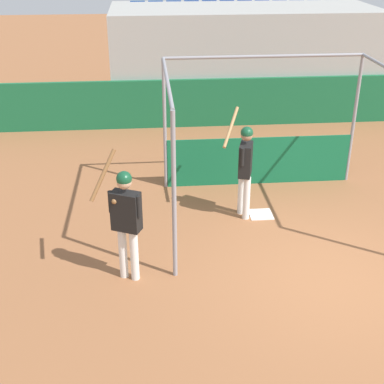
% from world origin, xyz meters
% --- Properties ---
extents(ground_plane, '(60.00, 60.00, 0.00)m').
position_xyz_m(ground_plane, '(0.00, 0.00, 0.00)').
color(ground_plane, '#935B38').
extents(outfield_wall, '(24.00, 0.12, 1.33)m').
position_xyz_m(outfield_wall, '(0.00, 7.41, 0.66)').
color(outfield_wall, '#196038').
rests_on(outfield_wall, ground).
extents(bleacher_section, '(7.60, 3.20, 3.01)m').
position_xyz_m(bleacher_section, '(-0.00, 9.08, 1.50)').
color(bleacher_section, '#9E9E99').
rests_on(bleacher_section, ground).
extents(batting_cage, '(4.03, 3.36, 2.76)m').
position_xyz_m(batting_cage, '(-0.54, 2.97, 1.15)').
color(batting_cage, gray).
rests_on(batting_cage, ground).
extents(home_plate, '(0.44, 0.44, 0.02)m').
position_xyz_m(home_plate, '(-0.75, 2.14, 0.01)').
color(home_plate, white).
rests_on(home_plate, ground).
extents(player_batter, '(0.60, 0.95, 1.97)m').
position_xyz_m(player_batter, '(-1.11, 2.15, 1.09)').
color(player_batter, white).
rests_on(player_batter, ground).
extents(player_waiting, '(0.78, 0.53, 2.08)m').
position_xyz_m(player_waiting, '(-3.25, 0.29, 1.12)').
color(player_waiting, white).
rests_on(player_waiting, ground).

